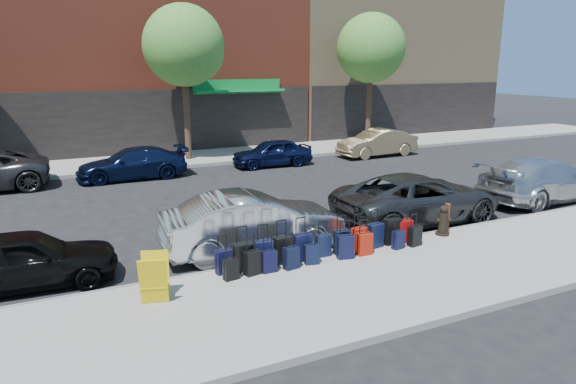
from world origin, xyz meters
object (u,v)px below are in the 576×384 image
suitcase_front_5 (323,245)px  car_near_2 (418,198)px  car_far_3 (377,143)px  car_near_1 (253,223)px  fire_hydrant (443,221)px  car_far_1 (132,163)px  car_near_0 (25,259)px  car_near_3 (544,180)px  car_far_2 (272,153)px  tree_right (373,50)px  tree_center (187,48)px  display_rack (154,279)px  bollard (447,218)px

suitcase_front_5 → car_near_2: (4.22, 1.66, 0.31)m
car_far_3 → car_near_1: bearing=-48.9°
fire_hydrant → car_far_1: car_far_1 is taller
suitcase_front_5 → car_near_0: size_ratio=0.23×
car_near_3 → car_far_2: car_near_3 is taller
car_near_0 → car_near_2: size_ratio=0.71×
suitcase_front_5 → car_far_3: size_ratio=0.21×
tree_right → suitcase_front_5: bearing=-127.9°
car_far_1 → car_far_2: bearing=90.1°
car_near_3 → tree_center: bearing=33.4°
suitcase_front_5 → fire_hydrant: bearing=1.9°
car_near_0 → car_far_3: 19.10m
display_rack → car_far_2: (7.91, 12.20, 0.01)m
suitcase_front_5 → fire_hydrant: 3.75m
suitcase_front_5 → car_far_1: car_far_1 is taller
car_near_1 → car_near_2: size_ratio=0.88×
tree_right → display_rack: bearing=-135.6°
display_rack → car_near_0: 3.19m
display_rack → car_far_1: car_far_1 is taller
suitcase_front_5 → car_far_3: car_far_3 is taller
car_near_1 → car_far_3: size_ratio=1.10×
car_near_2 → car_near_1: bearing=92.5°
bollard → car_near_3: car_near_3 is taller
car_near_0 → car_far_1: bearing=-17.6°
tree_center → car_near_3: (9.19, -12.61, -4.65)m
car_far_2 → car_far_3: car_far_3 is taller
car_near_0 → tree_right: bearing=-50.7°
car_far_1 → car_far_3: car_far_3 is taller
car_near_0 → car_near_1: (5.24, -0.09, 0.12)m
car_far_2 → suitcase_front_5: bearing=-15.7°
display_rack → car_near_1: size_ratio=0.21×
suitcase_front_5 → fire_hydrant: (3.75, -0.01, 0.11)m
suitcase_front_5 → car_near_1: bearing=134.2°
fire_hydrant → bollard: size_ratio=0.99×
display_rack → car_near_3: size_ratio=0.18×
bollard → car_near_0: bearing=172.2°
tree_center → car_near_3: bearing=-53.9°
car_near_2 → car_far_3: 11.33m
display_rack → car_far_2: car_far_2 is taller
fire_hydrant → car_near_0: bearing=-173.9°
car_far_2 → bollard: bearing=3.4°
tree_right → car_near_3: (-1.31, -12.61, -4.65)m
car_near_2 → car_far_3: size_ratio=1.25×
car_near_1 → car_far_3: car_near_1 is taller
car_far_1 → tree_right: bearing=101.8°
car_far_2 → car_near_3: bearing=34.0°
display_rack → car_far_2: bearing=74.6°
bollard → car_near_2: 1.64m
tree_center → car_near_0: tree_center is taller
display_rack → car_near_1: (2.93, 2.10, 0.14)m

